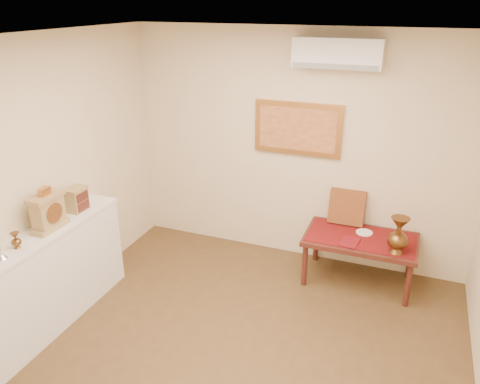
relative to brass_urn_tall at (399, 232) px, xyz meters
The scene contains 16 objects.
floor 2.22m from the brass_urn_tall, 126.26° to the right, with size 4.50×4.50×0.00m, color brown.
ceiling 2.82m from the brass_urn_tall, 126.26° to the right, with size 4.50×4.50×0.00m, color white.
wall_back 1.47m from the brass_urn_tall, 154.81° to the left, with size 4.00×0.02×2.70m, color beige.
wall_left 3.68m from the brass_urn_tall, 152.60° to the right, with size 0.02×4.50×2.70m, color beige.
brass_urn_small 3.58m from the brass_urn_tall, 148.28° to the right, with size 0.09×0.09×0.19m, color brown, non-canonical shape.
table_cloth 0.49m from the brass_urn_tall, 151.21° to the left, with size 1.14×0.59×0.01m, color maroon.
brass_urn_tall is the anchor object (origin of this frame).
plate 0.53m from the brass_urn_tall, 138.88° to the left, with size 0.18×0.18×0.01m, color silver.
menu 0.53m from the brass_urn_tall, behind, with size 0.18×0.25×0.01m, color maroon.
cushion 0.77m from the brass_urn_tall, 140.22° to the left, with size 0.40×0.10×0.40m, color #5B1912.
display_ledge 3.49m from the brass_urn_tall, 151.27° to the right, with size 0.37×2.02×0.98m.
mantel_clock 3.39m from the brass_urn_tall, 153.87° to the right, with size 0.17×0.36×0.41m.
wooden_chest 3.25m from the brass_urn_tall, 160.82° to the right, with size 0.16×0.21×0.24m.
low_table 0.53m from the brass_urn_tall, 151.21° to the left, with size 1.20×0.70×0.55m.
painting 1.57m from the brass_urn_tall, 155.85° to the left, with size 1.00×0.06×0.60m.
ac_unit 1.90m from the brass_urn_tall, 151.68° to the left, with size 0.90×0.25×0.30m.
Camera 1 is at (1.24, -2.79, 2.98)m, focal length 35.00 mm.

